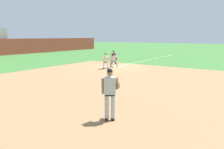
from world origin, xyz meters
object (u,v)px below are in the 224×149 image
first_base_bag (114,67)px  pitcher (110,91)px  baseball (109,72)px  first_baseman (114,59)px  umpire (114,57)px  baserunner (106,60)px

first_base_bag → pitcher: (-11.41, -7.45, 1.01)m
first_base_bag → pitcher: pitcher is taller
baseball → first_baseman: bearing=27.3°
baseball → umpire: (5.04, 2.92, 0.76)m
umpire → first_baseman: bearing=-145.4°
pitcher → baserunner: pitcher is taller
pitcher → first_baseman: pitcher is taller
baseball → first_baseman: size_ratio=0.06×
baseball → pitcher: 10.31m
first_base_bag → umpire: size_ratio=0.26×
pitcher → first_baseman: bearing=33.1°
baseball → pitcher: bearing=-144.9°
pitcher → baserunner: 12.50m
first_baseman → baserunner: baserunner is taller
first_base_bag → baserunner: bearing=-179.2°
pitcher → first_baseman: (11.62, 7.57, -0.33)m
baseball → baserunner: bearing=42.8°
pitcher → baserunner: size_ratio=1.27×
baseball → pitcher: (-8.40, -5.90, 1.02)m
first_base_bag → umpire: bearing=34.0°
first_base_bag → baseball: (-3.01, -1.55, -0.01)m
first_base_bag → first_baseman: bearing=28.9°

